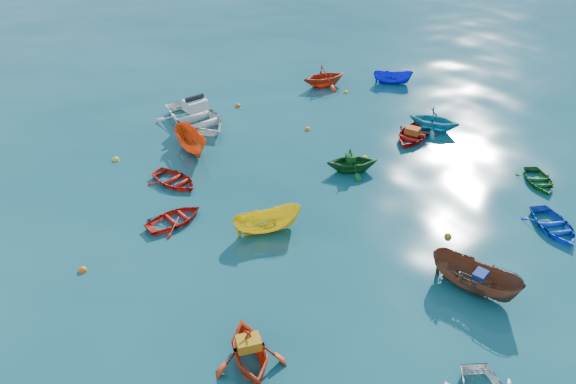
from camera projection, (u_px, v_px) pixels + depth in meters
ground at (366, 252)px, 22.78m from camera, size 160.00×160.00×0.00m
sampan_brown_mid at (472, 290)px, 20.91m from camera, size 1.94×3.65×1.34m
dinghy_blue_se at (553, 229)px, 24.07m from camera, size 3.16×3.44×0.58m
dinghy_orange_w at (250, 363)px, 18.04m from camera, size 3.24×3.44×1.43m
sampan_yellow_mid at (268, 231)px, 23.96m from camera, size 3.20×2.18×1.16m
dinghy_green_e at (538, 183)px, 27.17m from camera, size 2.87×2.97×0.50m
dinghy_cyan_se at (433, 130)px, 31.95m from camera, size 3.40×3.57×1.47m
dinghy_red_nw at (175, 222)px, 24.51m from camera, size 2.61×1.87×0.54m
sampan_orange_n at (192, 151)px, 29.92m from camera, size 1.84×3.40×1.25m
dinghy_green_n at (352, 171)px, 28.13m from camera, size 3.33×3.23×1.34m
dinghy_red_ne at (412, 138)px, 31.10m from camera, size 3.75×3.19×0.66m
sampan_blue_far at (392, 83)px, 37.76m from camera, size 2.49×2.56×1.00m
dinghy_red_far at (175, 183)px, 27.17m from camera, size 2.43×3.00×0.55m
dinghy_orange_far at (324, 86)px, 37.37m from camera, size 3.53×3.25×1.55m
motorboat_white at (197, 124)px, 32.62m from camera, size 3.77×5.16×1.65m
tarp_blue_a at (480, 275)px, 20.39m from camera, size 0.63×0.53×0.27m
tarp_orange_a at (249, 343)px, 17.59m from camera, size 0.92×0.82×0.36m
tarp_green_b at (351, 157)px, 27.68m from camera, size 0.67×0.71×0.27m
tarp_orange_b at (413, 131)px, 30.75m from camera, size 0.78×0.89×0.36m
buoy_or_b at (448, 237)px, 23.63m from camera, size 0.32×0.32×0.32m
buoy_or_c at (83, 271)px, 21.82m from camera, size 0.34×0.34×0.34m
buoy_ye_c at (365, 158)px, 29.24m from camera, size 0.30×0.30×0.30m
buoy_or_d at (308, 130)px, 31.99m from camera, size 0.33×0.33×0.33m
buoy_ye_d at (116, 160)px, 29.08m from camera, size 0.35×0.35×0.35m
buoy_or_e at (238, 106)px, 34.66m from camera, size 0.35×0.35×0.35m
buoy_ye_e at (346, 93)px, 36.47m from camera, size 0.30×0.30×0.30m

